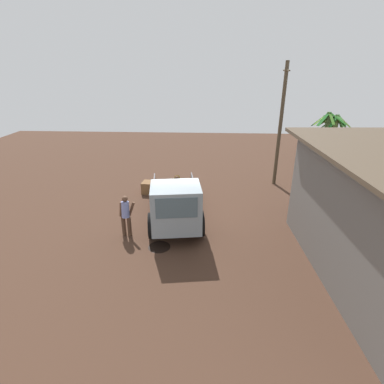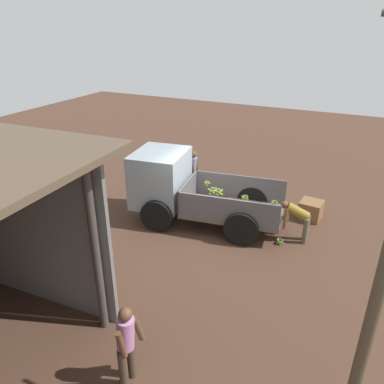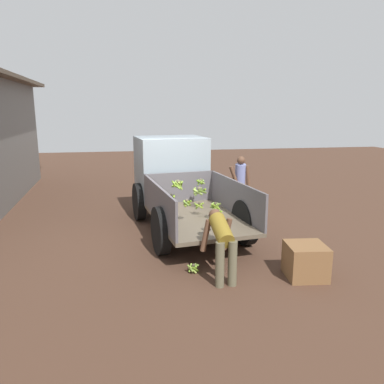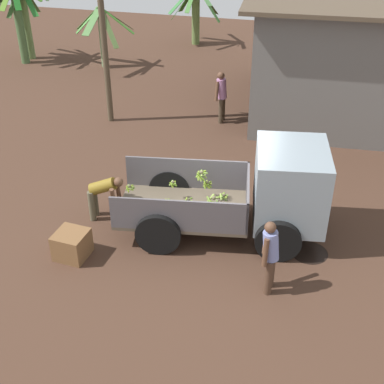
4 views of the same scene
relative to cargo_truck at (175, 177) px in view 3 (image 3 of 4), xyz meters
The scene contains 8 objects.
ground 1.64m from the cargo_truck, behind, with size 36.00×36.00×0.00m, color #462E21.
mud_patch_0 1.63m from the cargo_truck, 25.71° to the right, with size 0.81×0.81×0.01m, color black.
cargo_truck is the anchor object (origin of this frame).
person_foreground_visitor 1.90m from the cargo_truck, 81.51° to the right, with size 0.38×0.64×1.63m.
person_worker_loading 3.81m from the cargo_truck, behind, with size 0.86×0.60×1.16m.
banana_bunch_on_ground_0 3.58m from the cargo_truck, behind, with size 0.22×0.22×0.17m.
banana_bunch_on_ground_1 4.25m from the cargo_truck, 154.48° to the right, with size 0.18×0.17×0.16m.
wooden_crate_0 4.40m from the cargo_truck, 155.48° to the right, with size 0.66×0.66×0.60m, color brown.
Camera 3 is at (-8.46, 1.06, 2.91)m, focal length 35.00 mm.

